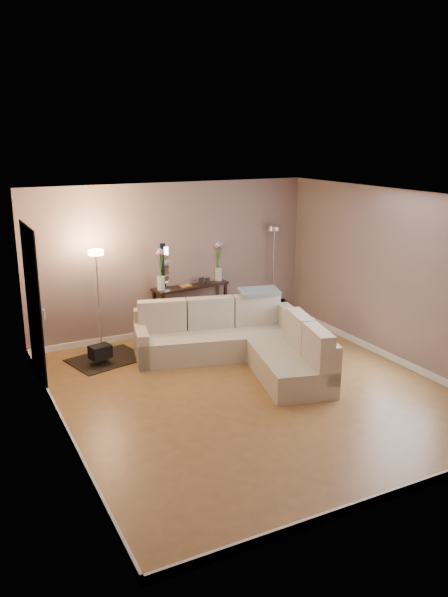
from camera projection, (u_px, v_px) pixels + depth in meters
name	position (u px, v px, depth m)	size (l,w,h in m)	color
floor	(251.00, 391.00, 7.89)	(5.00, 5.50, 0.01)	olive
ceiling	(253.00, 197.00, 7.18)	(5.00, 5.50, 0.01)	white
wall_back	(172.00, 260.00, 9.91)	(5.00, 0.02, 2.60)	gray
wall_front	(404.00, 373.00, 5.16)	(5.00, 0.02, 2.60)	gray
wall_left	(55.00, 326.00, 6.45)	(0.02, 5.50, 2.60)	gray
wall_right	(399.00, 278.00, 8.62)	(0.02, 5.50, 2.60)	gray
baseboard_back	(175.00, 330.00, 10.22)	(5.00, 0.03, 0.10)	white
baseboard_front	(391.00, 494.00, 5.52)	(5.00, 0.03, 0.10)	white
baseboard_left	(65.00, 427.00, 6.79)	(0.03, 5.50, 0.10)	white
baseboard_right	(391.00, 357.00, 8.95)	(0.03, 5.50, 0.10)	white
doorway	(33.00, 305.00, 7.97)	(0.02, 1.20, 2.20)	black
switch_plate	(44.00, 314.00, 7.22)	(0.02, 0.08, 0.12)	white
sectional_sofa	(242.00, 341.00, 8.82)	(2.63, 2.92, 0.88)	#BDB299
throw_blanket	(259.00, 291.00, 9.33)	(0.63, 0.36, 0.05)	gray
console_table	(187.00, 306.00, 10.11)	(1.41, 0.56, 0.85)	black
leaning_mirror	(185.00, 262.00, 10.10)	(0.97, 0.18, 0.76)	black
table_decor	(192.00, 285.00, 10.02)	(0.59, 0.15, 0.14)	orange
flower_vase_left	(161.00, 273.00, 9.66)	(0.16, 0.14, 0.72)	silver
flower_vase_right	(218.00, 265.00, 10.30)	(0.16, 0.14, 0.72)	silver
floor_lamp_lit	(98.00, 281.00, 8.95)	(0.29, 0.29, 1.66)	silver
floor_lamp_unlit	(274.00, 254.00, 10.57)	(0.26, 0.26, 1.78)	silver
charcoal_rug	(107.00, 359.00, 8.98)	(1.08, 0.81, 0.01)	black
black_bag	(100.00, 352.00, 8.75)	(0.31, 0.22, 0.20)	black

